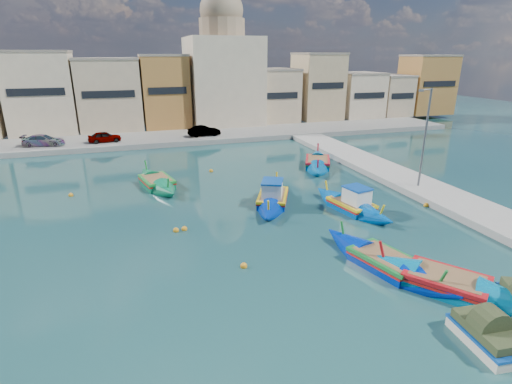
{
  "coord_description": "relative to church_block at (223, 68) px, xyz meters",
  "views": [
    {
      "loc": [
        -3.95,
        -18.56,
        10.37
      ],
      "look_at": [
        4.0,
        6.0,
        1.4
      ],
      "focal_mm": 28.0,
      "sensor_mm": 36.0,
      "label": 1
    }
  ],
  "objects": [
    {
      "name": "luzzu_green",
      "position": [
        -12.09,
        -26.28,
        -8.13
      ],
      "size": [
        3.89,
        8.56,
        2.61
      ],
      "color": "#0B7449",
      "rests_on": "ground"
    },
    {
      "name": "ground",
      "position": [
        -10.0,
        -40.0,
        -8.41
      ],
      "size": [
        160.0,
        160.0,
        0.0
      ],
      "primitive_type": "plane",
      "color": "#133039",
      "rests_on": "ground"
    },
    {
      "name": "luzzu_cyan_south",
      "position": [
        -0.68,
        -46.04,
        -8.12
      ],
      "size": [
        6.82,
        8.34,
        2.7
      ],
      "color": "#0072A4",
      "rests_on": "ground"
    },
    {
      "name": "parked_cars",
      "position": [
        -15.69,
        -9.5,
        -7.17
      ],
      "size": [
        22.44,
        2.25,
        1.3
      ],
      "color": "#4C1919",
      "rests_on": "north_quay"
    },
    {
      "name": "tender_near",
      "position": [
        -1.95,
        -49.53,
        -7.98
      ],
      "size": [
        1.83,
        2.96,
        1.38
      ],
      "color": "beige",
      "rests_on": "ground"
    },
    {
      "name": "mooring_buoys",
      "position": [
        -8.6,
        -33.27,
        -8.33
      ],
      "size": [
        24.89,
        18.12,
        0.36
      ],
      "color": "orange",
      "rests_on": "ground"
    },
    {
      "name": "church_block",
      "position": [
        0.0,
        0.0,
        0.0
      ],
      "size": [
        10.0,
        10.0,
        19.1
      ],
      "color": "beige",
      "rests_on": "ground"
    },
    {
      "name": "luzzu_turquoise_cabin",
      "position": [
        -4.35,
        -32.89,
        -8.06
      ],
      "size": [
        5.64,
        8.96,
        2.89
      ],
      "color": "#00279D",
      "rests_on": "ground"
    },
    {
      "name": "luzzu_cyan_mid",
      "position": [
        3.27,
        -24.77,
        -8.12
      ],
      "size": [
        6.05,
        9.24,
        2.73
      ],
      "color": "#00589F",
      "rests_on": "ground"
    },
    {
      "name": "luzzu_blue_south",
      "position": [
        -2.13,
        -43.44,
        -8.15
      ],
      "size": [
        4.15,
        8.93,
        2.51
      ],
      "color": "#0026A8",
      "rests_on": "ground"
    },
    {
      "name": "east_quay",
      "position": [
        8.0,
        -40.0,
        -8.16
      ],
      "size": [
        4.0,
        70.0,
        0.5
      ],
      "primitive_type": "cube",
      "color": "gray",
      "rests_on": "ground"
    },
    {
      "name": "north_quay",
      "position": [
        -10.0,
        -8.0,
        -8.11
      ],
      "size": [
        80.0,
        8.0,
        0.6
      ],
      "primitive_type": "cube",
      "color": "gray",
      "rests_on": "ground"
    },
    {
      "name": "luzzu_blue_cabin",
      "position": [
        0.39,
        -35.94,
        -8.07
      ],
      "size": [
        3.37,
        8.08,
        2.78
      ],
      "color": "#004EA5",
      "rests_on": "ground"
    },
    {
      "name": "north_townhouses",
      "position": [
        -3.32,
        -0.64,
        -3.41
      ],
      "size": [
        83.2,
        7.87,
        10.19
      ],
      "color": "tan",
      "rests_on": "ground"
    },
    {
      "name": "quay_street_lamp",
      "position": [
        7.44,
        -34.0,
        -4.07
      ],
      "size": [
        1.18,
        0.16,
        8.0
      ],
      "color": "#595B60",
      "rests_on": "ground"
    }
  ]
}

